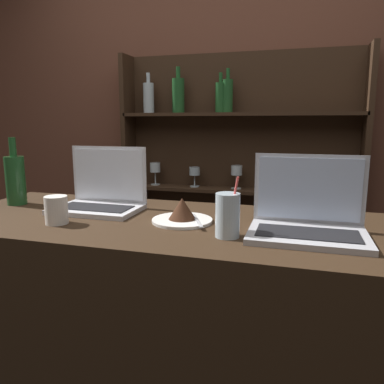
% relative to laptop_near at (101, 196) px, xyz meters
% --- Properties ---
extents(bar_counter, '(1.61, 0.65, 1.08)m').
position_rel_laptop_near_xyz_m(bar_counter, '(0.28, -0.09, -0.60)').
color(bar_counter, black).
rests_on(bar_counter, ground_plane).
extents(back_wall, '(7.00, 0.06, 2.70)m').
position_rel_laptop_near_xyz_m(back_wall, '(0.28, 1.08, 0.22)').
color(back_wall, brown).
rests_on(back_wall, ground_plane).
extents(back_shelf, '(1.45, 0.18, 1.83)m').
position_rel_laptop_near_xyz_m(back_shelf, '(0.37, 1.00, -0.17)').
color(back_shelf, '#332114').
rests_on(back_shelf, ground_plane).
extents(laptop_near, '(0.33, 0.22, 0.24)m').
position_rel_laptop_near_xyz_m(laptop_near, '(0.00, 0.00, 0.00)').
color(laptop_near, silver).
rests_on(laptop_near, bar_counter).
extents(laptop_far, '(0.35, 0.24, 0.24)m').
position_rel_laptop_near_xyz_m(laptop_far, '(0.78, -0.13, -0.00)').
color(laptop_far, '#ADADB2').
rests_on(laptop_far, bar_counter).
extents(cake_plate, '(0.21, 0.21, 0.08)m').
position_rel_laptop_near_xyz_m(cake_plate, '(0.36, -0.09, -0.03)').
color(cake_plate, silver).
rests_on(cake_plate, bar_counter).
extents(water_glass, '(0.07, 0.07, 0.18)m').
position_rel_laptop_near_xyz_m(water_glass, '(0.55, -0.22, 0.01)').
color(water_glass, silver).
rests_on(water_glass, bar_counter).
extents(wine_bottle_green, '(0.08, 0.08, 0.28)m').
position_rel_laptop_near_xyz_m(wine_bottle_green, '(-0.39, -0.01, 0.05)').
color(wine_bottle_green, '#1E4C23').
rests_on(wine_bottle_green, bar_counter).
extents(coffee_cup, '(0.08, 0.08, 0.09)m').
position_rel_laptop_near_xyz_m(coffee_cup, '(-0.04, -0.23, -0.01)').
color(coffee_cup, silver).
rests_on(coffee_cup, bar_counter).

